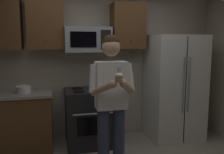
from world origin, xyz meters
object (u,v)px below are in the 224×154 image
Objects in this scene: person at (111,98)px; bowl_large_white at (23,89)px; oven_range at (90,117)px; microwave at (87,40)px; cupcake at (119,77)px; refrigerator at (174,87)px.

bowl_large_white is at bearing 139.48° from person.
microwave is at bearing 89.98° from oven_range.
microwave is 1.48m from cupcake.
cupcake is (-1.37, -1.25, 0.39)m from refrigerator.
refrigerator is 8.03× the size of bowl_large_white.
microwave reaches higher than refrigerator.
oven_range is 1.26× the size of microwave.
refrigerator reaches higher than cupcake.
refrigerator is 1.02× the size of person.
bowl_large_white is (-1.00, -0.12, -0.75)m from microwave.
bowl_large_white is at bearing -173.24° from microwave.
bowl_large_white is 1.49m from person.
microwave is 1.72m from refrigerator.
microwave is (0.00, 0.12, 1.26)m from oven_range.
microwave is at bearing 95.14° from cupcake.
person is at bearing -40.52° from bowl_large_white.
oven_range is 4.16× the size of bowl_large_white.
person is (0.13, -0.96, 0.53)m from oven_range.
microwave reaches higher than oven_range.
cupcake is (-0.00, -0.33, 0.30)m from person.
person is at bearing -146.01° from refrigerator.
refrigerator is at bearing 42.42° from cupcake.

